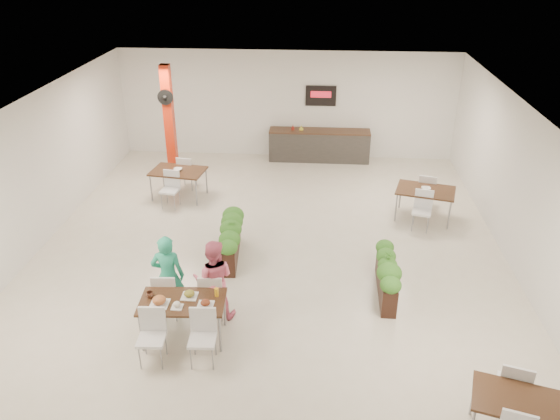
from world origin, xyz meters
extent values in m
plane|color=beige|center=(0.00, 0.00, 0.00)|extent=(12.00, 12.00, 0.00)
cube|color=white|center=(0.00, 6.00, 1.60)|extent=(10.00, 0.10, 3.20)
cube|color=white|center=(-5.00, 0.00, 1.60)|extent=(0.10, 12.00, 3.20)
cube|color=white|center=(5.00, 0.00, 1.60)|extent=(0.10, 12.00, 3.20)
cube|color=white|center=(0.00, 0.00, 3.20)|extent=(10.00, 12.00, 0.04)
cube|color=red|center=(-3.00, 3.80, 1.60)|extent=(0.25, 0.25, 3.20)
cylinder|color=black|center=(-3.00, 3.62, 2.40)|extent=(0.40, 0.06, 0.40)
sphere|color=black|center=(-3.00, 3.58, 2.40)|extent=(0.12, 0.12, 0.12)
cube|color=#2D2A28|center=(1.00, 5.65, 0.45)|extent=(3.00, 0.60, 0.90)
cube|color=#321C10|center=(1.00, 5.65, 0.92)|extent=(3.00, 0.62, 0.04)
cube|color=black|center=(1.00, 5.96, 1.90)|extent=(0.90, 0.04, 0.60)
cube|color=red|center=(1.00, 5.93, 1.95)|extent=(0.60, 0.02, 0.18)
imported|color=maroon|center=(0.20, 5.65, 1.04)|extent=(0.09, 0.09, 0.19)
imported|color=gold|center=(0.45, 5.65, 1.02)|extent=(0.13, 0.13, 0.17)
cube|color=#321C10|center=(-1.17, -2.79, 0.73)|extent=(1.44, 0.88, 0.04)
cylinder|color=gray|center=(-1.79, -3.16, 0.35)|extent=(0.04, 0.04, 0.71)
cylinder|color=gray|center=(-0.51, -3.09, 0.35)|extent=(0.04, 0.04, 0.71)
cylinder|color=gray|center=(-1.83, -2.48, 0.35)|extent=(0.04, 0.04, 0.71)
cylinder|color=gray|center=(-0.55, -2.41, 0.35)|extent=(0.04, 0.04, 0.71)
cube|color=white|center=(-1.60, -2.21, 0.45)|extent=(0.44, 0.44, 0.05)
cube|color=white|center=(-1.59, -2.40, 0.70)|extent=(0.42, 0.06, 0.45)
cylinder|color=gray|center=(-1.44, -2.03, 0.21)|extent=(0.02, 0.02, 0.43)
cylinder|color=gray|center=(-1.78, -2.05, 0.21)|extent=(0.02, 0.02, 0.43)
cylinder|color=gray|center=(-1.42, -2.37, 0.21)|extent=(0.02, 0.02, 0.43)
cylinder|color=gray|center=(-1.76, -2.39, 0.21)|extent=(0.02, 0.02, 0.43)
cube|color=white|center=(-0.80, -2.17, 0.45)|extent=(0.44, 0.44, 0.05)
cube|color=white|center=(-0.79, -2.36, 0.70)|extent=(0.42, 0.06, 0.45)
cylinder|color=gray|center=(-0.64, -1.99, 0.21)|extent=(0.02, 0.02, 0.43)
cylinder|color=gray|center=(-0.98, -2.01, 0.21)|extent=(0.02, 0.02, 0.43)
cylinder|color=gray|center=(-0.62, -2.33, 0.21)|extent=(0.02, 0.02, 0.43)
cylinder|color=gray|center=(-0.96, -2.34, 0.21)|extent=(0.02, 0.02, 0.43)
cube|color=white|center=(-1.54, -3.41, 0.45)|extent=(0.44, 0.44, 0.05)
cube|color=white|center=(-1.55, -3.22, 0.70)|extent=(0.42, 0.06, 0.45)
cylinder|color=gray|center=(-1.70, -3.59, 0.21)|extent=(0.02, 0.02, 0.43)
cylinder|color=gray|center=(-1.36, -3.57, 0.21)|extent=(0.02, 0.02, 0.43)
cylinder|color=gray|center=(-1.71, -3.25, 0.21)|extent=(0.02, 0.02, 0.43)
cylinder|color=gray|center=(-1.38, -3.23, 0.21)|extent=(0.02, 0.02, 0.43)
cube|color=white|center=(-0.74, -3.36, 0.45)|extent=(0.44, 0.44, 0.05)
cube|color=white|center=(-0.75, -3.17, 0.70)|extent=(0.42, 0.06, 0.45)
cylinder|color=gray|center=(-0.90, -3.54, 0.21)|extent=(0.02, 0.02, 0.43)
cylinder|color=gray|center=(-0.56, -3.52, 0.21)|extent=(0.02, 0.02, 0.43)
cylinder|color=gray|center=(-0.92, -3.20, 0.21)|extent=(0.02, 0.02, 0.43)
cylinder|color=gray|center=(-0.58, -3.18, 0.21)|extent=(0.02, 0.02, 0.43)
cube|color=white|center=(-1.51, -2.91, 0.76)|extent=(0.32, 0.32, 0.01)
ellipsoid|color=brown|center=(-1.51, -2.91, 0.83)|extent=(0.22, 0.22, 0.13)
cube|color=white|center=(-1.08, -2.66, 0.76)|extent=(0.27, 0.27, 0.01)
ellipsoid|color=orange|center=(-1.08, -2.66, 0.82)|extent=(0.18, 0.18, 0.11)
cube|color=white|center=(-0.76, -2.88, 0.76)|extent=(0.27, 0.27, 0.01)
ellipsoid|color=#501A10|center=(-0.76, -2.88, 0.81)|extent=(0.16, 0.16, 0.10)
cube|color=white|center=(-1.21, -2.97, 0.76)|extent=(0.19, 0.19, 0.01)
ellipsoid|color=white|center=(-1.21, -2.97, 0.80)|extent=(0.12, 0.12, 0.07)
cylinder|color=yellow|center=(-0.63, -2.61, 0.82)|extent=(0.07, 0.07, 0.15)
imported|color=brown|center=(-1.72, -2.72, 0.80)|extent=(0.12, 0.12, 0.10)
imported|color=#25A47E|center=(-1.57, -2.14, 0.79)|extent=(0.60, 0.41, 1.58)
imported|color=pink|center=(-0.77, -2.14, 0.75)|extent=(0.76, 0.61, 1.51)
cube|color=black|center=(-0.78, -0.16, 0.27)|extent=(0.38, 1.62, 0.53)
ellipsoid|color=#265F1B|center=(-0.73, -0.81, 0.65)|extent=(0.40, 0.40, 0.32)
ellipsoid|color=#265F1B|center=(-0.76, -0.48, 0.65)|extent=(0.40, 0.40, 0.32)
ellipsoid|color=#265F1B|center=(-0.78, -0.16, 0.65)|extent=(0.40, 0.40, 0.32)
ellipsoid|color=#265F1B|center=(-0.80, 0.17, 0.65)|extent=(0.40, 0.40, 0.32)
ellipsoid|color=#265F1B|center=(-0.83, 0.49, 0.65)|extent=(0.40, 0.40, 0.32)
imported|color=#265F1B|center=(-0.78, -0.16, 0.71)|extent=(0.31, 0.27, 0.35)
cube|color=black|center=(2.33, -1.22, 0.27)|extent=(0.30, 1.63, 0.54)
ellipsoid|color=#265F1B|center=(2.32, -1.88, 0.66)|extent=(0.40, 0.40, 0.32)
ellipsoid|color=#265F1B|center=(2.33, -1.55, 0.66)|extent=(0.40, 0.40, 0.32)
ellipsoid|color=#265F1B|center=(2.33, -1.22, 0.66)|extent=(0.40, 0.40, 0.32)
ellipsoid|color=#265F1B|center=(2.34, -0.89, 0.66)|extent=(0.40, 0.40, 0.32)
ellipsoid|color=#265F1B|center=(2.35, -0.55, 0.66)|extent=(0.40, 0.40, 0.32)
imported|color=#265F1B|center=(2.33, -1.22, 0.72)|extent=(0.20, 0.20, 0.35)
cube|color=#321C10|center=(-2.59, 2.72, 0.73)|extent=(1.45, 1.07, 0.04)
cylinder|color=gray|center=(-3.25, 2.43, 0.35)|extent=(0.04, 0.04, 0.71)
cylinder|color=gray|center=(-2.04, 2.25, 0.35)|extent=(0.04, 0.04, 0.71)
cylinder|color=gray|center=(-3.13, 3.19, 0.35)|extent=(0.04, 0.04, 0.71)
cylinder|color=gray|center=(-1.93, 3.01, 0.35)|extent=(0.04, 0.04, 0.71)
cube|color=white|center=(-2.50, 3.31, 0.45)|extent=(0.48, 0.48, 0.05)
cube|color=white|center=(-2.53, 3.13, 0.70)|extent=(0.42, 0.10, 0.45)
cylinder|color=gray|center=(-2.31, 3.46, 0.21)|extent=(0.02, 0.02, 0.43)
cylinder|color=gray|center=(-2.64, 3.51, 0.21)|extent=(0.02, 0.02, 0.43)
cylinder|color=gray|center=(-2.36, 3.12, 0.21)|extent=(0.02, 0.02, 0.43)
cylinder|color=gray|center=(-2.69, 3.17, 0.21)|extent=(0.02, 0.02, 0.43)
cube|color=white|center=(-2.67, 2.13, 0.45)|extent=(0.48, 0.48, 0.05)
cube|color=white|center=(-2.65, 2.31, 0.70)|extent=(0.42, 0.10, 0.45)
cylinder|color=gray|center=(-2.87, 1.98, 0.21)|extent=(0.02, 0.02, 0.43)
cylinder|color=gray|center=(-2.53, 1.93, 0.21)|extent=(0.02, 0.02, 0.43)
cylinder|color=gray|center=(-2.82, 2.32, 0.21)|extent=(0.02, 0.02, 0.43)
cylinder|color=gray|center=(-2.48, 2.27, 0.21)|extent=(0.02, 0.02, 0.43)
imported|color=white|center=(-2.59, 2.72, 0.78)|extent=(0.22, 0.22, 0.05)
cube|color=#321C10|center=(3.54, 1.98, 0.73)|extent=(1.52, 1.20, 0.04)
cylinder|color=gray|center=(2.85, 1.76, 0.35)|extent=(0.04, 0.04, 0.71)
cylinder|color=gray|center=(4.03, 1.45, 0.35)|extent=(0.04, 0.04, 0.71)
cylinder|color=gray|center=(3.05, 2.51, 0.35)|extent=(0.04, 0.04, 0.71)
cylinder|color=gray|center=(4.23, 2.20, 0.35)|extent=(0.04, 0.04, 0.71)
cube|color=white|center=(3.69, 2.56, 0.45)|extent=(0.51, 0.51, 0.05)
cube|color=white|center=(3.64, 2.38, 0.70)|extent=(0.42, 0.14, 0.45)
cylinder|color=gray|center=(3.90, 2.68, 0.21)|extent=(0.02, 0.02, 0.43)
cylinder|color=gray|center=(3.57, 2.77, 0.21)|extent=(0.02, 0.02, 0.43)
cylinder|color=gray|center=(3.81, 2.35, 0.21)|extent=(0.02, 0.02, 0.43)
cylinder|color=gray|center=(3.49, 2.44, 0.21)|extent=(0.02, 0.02, 0.43)
cube|color=white|center=(3.39, 1.40, 0.45)|extent=(0.51, 0.51, 0.05)
cube|color=white|center=(3.44, 1.58, 0.70)|extent=(0.42, 0.14, 0.45)
cylinder|color=gray|center=(3.18, 1.28, 0.21)|extent=(0.02, 0.02, 0.43)
cylinder|color=gray|center=(3.51, 1.19, 0.21)|extent=(0.02, 0.02, 0.43)
cylinder|color=gray|center=(3.27, 1.61, 0.21)|extent=(0.02, 0.02, 0.43)
cylinder|color=gray|center=(3.60, 1.52, 0.21)|extent=(0.02, 0.02, 0.43)
imported|color=white|center=(3.54, 1.98, 0.78)|extent=(0.22, 0.22, 0.05)
cube|color=#321C10|center=(3.64, -4.57, 0.73)|extent=(1.28, 1.02, 0.04)
cylinder|color=gray|center=(3.25, -4.14, 0.35)|extent=(0.04, 0.04, 0.71)
cylinder|color=gray|center=(4.21, -4.41, 0.35)|extent=(0.04, 0.04, 0.71)
cube|color=white|center=(3.81, -4.00, 0.45)|extent=(0.52, 0.52, 0.05)
cube|color=white|center=(3.76, -4.18, 0.70)|extent=(0.41, 0.15, 0.45)
cylinder|color=gray|center=(4.02, -3.88, 0.21)|extent=(0.02, 0.02, 0.43)
cylinder|color=gray|center=(3.69, -3.79, 0.21)|extent=(0.02, 0.02, 0.43)
cylinder|color=gray|center=(3.92, -4.21, 0.21)|extent=(0.02, 0.02, 0.43)
cylinder|color=gray|center=(3.60, -4.11, 0.21)|extent=(0.02, 0.02, 0.43)
camera|label=1|loc=(0.97, -9.97, 6.08)|focal=35.00mm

